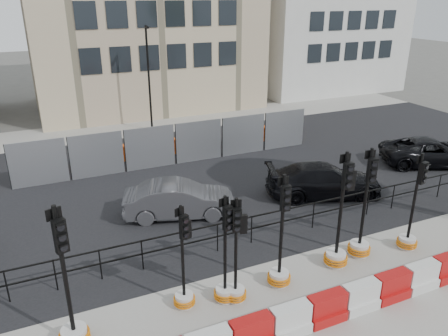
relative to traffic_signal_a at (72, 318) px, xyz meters
name	(u,v)px	position (x,y,z in m)	size (l,w,h in m)	color
ground	(269,262)	(5.79, 1.05, -0.75)	(120.00, 120.00, 0.00)	#51514C
sidewalk_near	(330,326)	(5.79, -1.95, -0.74)	(40.00, 6.00, 0.02)	gray
road	(190,179)	(5.79, 8.05, -0.73)	(40.00, 14.00, 0.03)	black
sidewalk_far	(140,126)	(5.79, 17.05, -0.74)	(40.00, 4.00, 0.02)	gray
kerb_railing	(252,225)	(5.79, 2.25, -0.06)	(18.00, 0.04, 1.00)	black
heras_fencing	(181,145)	(6.35, 10.92, -0.09)	(14.33, 1.72, 2.00)	#979A9F
lamp_post_far	(149,76)	(6.29, 16.03, 2.48)	(0.12, 0.56, 6.00)	black
barrier_row	(326,309)	(5.79, -1.75, -0.38)	(13.60, 0.50, 0.80)	#A9150D
traffic_signal_a	(72,318)	(0.00, 0.00, 0.00)	(0.71, 0.71, 3.61)	white
traffic_signal_b	(184,283)	(2.78, 0.23, -0.05)	(0.58, 0.58, 2.93)	white
traffic_signal_c	(225,280)	(3.84, 0.02, -0.11)	(0.60, 0.60, 3.07)	white
traffic_signal_d	(236,277)	(4.10, -0.10, -0.03)	(0.59, 0.59, 3.01)	white
traffic_signal_e	(280,263)	(5.50, 0.01, -0.06)	(0.66, 0.66, 3.34)	white
traffic_signal_f	(338,240)	(7.54, 0.12, 0.12)	(0.72, 0.72, 3.63)	white
traffic_signal_g	(361,235)	(8.54, 0.26, -0.01)	(0.70, 0.70, 3.54)	white
traffic_signal_h	(409,230)	(10.22, -0.05, -0.08)	(0.64, 0.64, 3.24)	white
car_b	(180,200)	(4.28, 5.02, -0.09)	(4.25, 2.54, 1.32)	#424247
car_c	(324,180)	(10.12, 4.31, -0.08)	(4.96, 3.26, 1.34)	black
car_d	(431,152)	(16.84, 5.05, -0.11)	(5.07, 3.82, 1.28)	black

